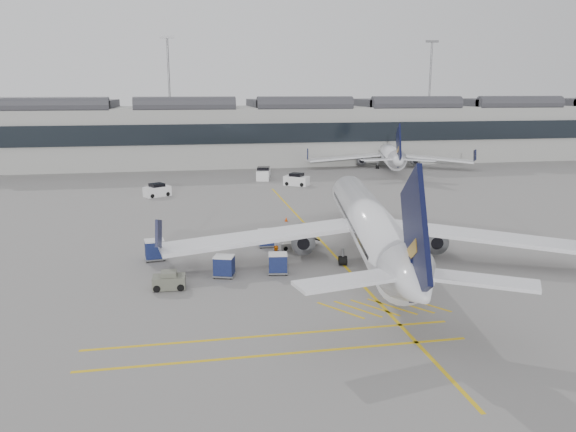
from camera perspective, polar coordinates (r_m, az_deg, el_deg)
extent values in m
plane|color=gray|center=(43.13, -6.33, -6.69)|extent=(220.00, 220.00, 0.00)
cube|color=#9E9E99|center=(112.98, -9.32, 8.08)|extent=(200.00, 20.00, 11.00)
cube|color=black|center=(102.73, -9.17, 8.20)|extent=(200.00, 0.50, 3.60)
cube|color=#38383D|center=(112.67, -9.43, 11.22)|extent=(200.00, 18.00, 1.40)
cylinder|color=slate|center=(126.63, -11.92, 11.63)|extent=(0.44, 0.44, 25.00)
cube|color=slate|center=(127.09, -12.19, 17.36)|extent=(3.00, 0.60, 0.50)
cylinder|color=slate|center=(139.21, 14.15, 11.59)|extent=(0.44, 0.44, 25.00)
cube|color=slate|center=(139.63, 14.44, 16.80)|extent=(3.00, 0.60, 0.50)
cube|color=gold|center=(54.12, 3.44, -2.60)|extent=(0.25, 60.00, 0.01)
cylinder|color=white|center=(48.96, 8.20, -0.62)|extent=(8.72, 29.62, 3.69)
cone|color=white|center=(65.15, 5.97, 2.75)|extent=(4.31, 4.50, 3.69)
cone|color=white|center=(32.76, 12.80, -6.83)|extent=(4.45, 5.28, 3.69)
cube|color=white|center=(47.18, -2.82, -2.12)|extent=(17.01, 5.83, 0.34)
cube|color=white|center=(50.10, 19.02, -1.93)|extent=(16.39, 10.94, 0.34)
cylinder|color=slate|center=(49.26, 1.50, -2.29)|extent=(2.64, 3.83, 2.06)
cylinder|color=slate|center=(50.99, 14.39, -2.18)|extent=(2.64, 3.83, 2.06)
cube|color=black|center=(32.52, 12.80, -1.92)|extent=(1.58, 7.40, 8.21)
cylinder|color=black|center=(60.46, 6.49, -0.72)|extent=(0.38, 0.67, 0.63)
cylinder|color=black|center=(46.99, 5.59, -4.53)|extent=(0.81, 0.89, 0.78)
cylinder|color=black|center=(47.78, 11.46, -4.44)|extent=(0.81, 0.89, 0.78)
cylinder|color=white|center=(107.57, 10.15, 6.32)|extent=(9.51, 25.66, 3.22)
cone|color=white|center=(121.97, 9.41, 7.08)|extent=(3.97, 4.12, 3.22)
cone|color=white|center=(92.85, 11.16, 5.51)|extent=(4.14, 4.78, 3.22)
cube|color=white|center=(105.78, 5.81, 5.93)|extent=(14.71, 3.98, 0.30)
cube|color=white|center=(107.61, 14.54, 5.71)|extent=(13.93, 10.40, 0.30)
cylinder|color=slate|center=(107.71, 7.47, 5.69)|extent=(2.51, 3.43, 1.80)
cylinder|color=slate|center=(108.81, 12.71, 5.56)|extent=(2.51, 3.43, 1.80)
cube|color=black|center=(93.10, 11.18, 7.01)|extent=(1.87, 6.37, 7.17)
cylinder|color=black|center=(117.57, 9.59, 5.68)|extent=(0.37, 0.59, 0.55)
cylinder|color=black|center=(105.52, 9.07, 4.95)|extent=(0.75, 0.81, 0.68)
cylinder|color=black|center=(106.01, 11.38, 4.90)|extent=(0.75, 0.81, 0.68)
cube|color=beige|center=(52.03, 0.65, -2.84)|extent=(3.76, 2.39, 0.65)
cube|color=black|center=(52.28, 1.54, -1.93)|extent=(3.29, 1.92, 1.37)
cube|color=beige|center=(51.39, -0.34, -2.29)|extent=(1.16, 1.40, 0.83)
cylinder|color=black|center=(50.92, -0.27, -3.33)|extent=(0.44, 0.28, 0.41)
cylinder|color=black|center=(52.02, -0.94, -2.98)|extent=(0.44, 0.28, 0.41)
cylinder|color=black|center=(52.14, 2.24, -2.95)|extent=(0.44, 0.28, 0.41)
cylinder|color=black|center=(53.22, 1.53, -2.62)|extent=(0.44, 0.28, 0.41)
cube|color=gray|center=(44.75, -1.03, -5.66)|extent=(1.74, 1.50, 0.11)
cube|color=#141F50|center=(44.53, -1.03, -4.76)|extent=(1.59, 1.44, 1.34)
cube|color=silver|center=(44.32, -1.04, -3.89)|extent=(1.65, 1.49, 0.09)
cylinder|color=black|center=(44.28, -1.85, -5.95)|extent=(0.21, 0.12, 0.20)
cylinder|color=black|center=(45.25, -1.87, -5.54)|extent=(0.21, 0.12, 0.20)
cylinder|color=black|center=(44.31, -0.17, -5.93)|extent=(0.21, 0.12, 0.20)
cylinder|color=black|center=(45.27, -0.22, -5.53)|extent=(0.21, 0.12, 0.20)
cube|color=gray|center=(52.30, -2.20, -2.95)|extent=(1.57, 1.31, 0.11)
cube|color=#141F50|center=(52.11, -2.21, -2.18)|extent=(1.43, 1.26, 1.31)
cube|color=silver|center=(51.93, -2.21, -1.45)|extent=(1.48, 1.30, 0.09)
cylinder|color=black|center=(51.74, -2.80, -3.20)|extent=(0.20, 0.10, 0.20)
cylinder|color=black|center=(52.69, -2.98, -2.91)|extent=(0.20, 0.10, 0.20)
cylinder|color=black|center=(51.95, -1.42, -3.12)|extent=(0.20, 0.10, 0.20)
cylinder|color=black|center=(52.89, -1.62, -2.84)|extent=(0.20, 0.10, 0.20)
cube|color=gray|center=(49.51, -13.35, -4.18)|extent=(1.87, 1.61, 0.12)
cube|color=#141F50|center=(49.29, -13.40, -3.29)|extent=(1.71, 1.54, 1.45)
cube|color=silver|center=(49.09, -13.45, -2.43)|extent=(1.77, 1.60, 0.10)
cylinder|color=black|center=(48.96, -14.11, -4.50)|extent=(0.23, 0.13, 0.22)
cylinder|color=black|center=(50.01, -14.21, -4.14)|extent=(0.23, 0.13, 0.22)
cylinder|color=black|center=(49.06, -12.48, -4.38)|extent=(0.23, 0.13, 0.22)
cylinder|color=black|center=(50.11, -12.61, -4.02)|extent=(0.23, 0.13, 0.22)
cube|color=gray|center=(44.27, -6.48, -5.94)|extent=(1.94, 1.75, 0.11)
cube|color=#141F50|center=(44.04, -6.51, -5.01)|extent=(1.79, 1.67, 1.37)
cube|color=silver|center=(43.82, -6.53, -4.12)|extent=(1.85, 1.72, 0.09)
cylinder|color=black|center=(43.97, -7.49, -6.19)|extent=(0.23, 0.15, 0.21)
cylinder|color=black|center=(44.93, -7.15, -5.77)|extent=(0.23, 0.15, 0.21)
cylinder|color=black|center=(43.67, -5.79, -6.28)|extent=(0.23, 0.15, 0.21)
cylinder|color=black|center=(44.63, -5.50, -5.86)|extent=(0.23, 0.15, 0.21)
imported|color=orange|center=(52.25, 0.45, -2.13)|extent=(0.77, 0.73, 1.77)
imported|color=orange|center=(46.17, -1.27, -4.11)|extent=(1.12, 1.07, 1.82)
cube|color=#5C5E4F|center=(42.26, -11.98, -6.57)|extent=(2.40, 1.50, 0.94)
cube|color=#5C5E4F|center=(42.08, -12.02, -5.84)|extent=(1.17, 1.17, 0.47)
cylinder|color=black|center=(41.83, -13.18, -7.20)|extent=(0.54, 0.26, 0.53)
cylinder|color=black|center=(42.98, -13.06, -6.65)|extent=(0.54, 0.26, 0.53)
cylinder|color=black|center=(41.72, -10.85, -7.14)|extent=(0.54, 0.26, 0.53)
cylinder|color=black|center=(42.87, -10.79, -6.59)|extent=(0.54, 0.26, 0.53)
cone|color=#F24C0A|center=(62.20, -0.18, -0.31)|extent=(0.37, 0.37, 0.52)
cone|color=#F24C0A|center=(49.73, 12.41, -3.93)|extent=(0.41, 0.41, 0.57)
cube|color=silver|center=(78.92, -13.15, 2.45)|extent=(3.90, 3.22, 1.36)
cube|color=black|center=(78.78, -13.18, 3.04)|extent=(2.32, 2.29, 0.58)
cylinder|color=black|center=(77.80, -13.64, 1.99)|extent=(0.61, 0.47, 0.58)
cylinder|color=black|center=(79.17, -14.14, 2.14)|extent=(0.61, 0.47, 0.58)
cylinder|color=black|center=(78.83, -12.12, 2.20)|extent=(0.61, 0.47, 0.58)
cylinder|color=black|center=(80.18, -12.64, 2.35)|extent=(0.61, 0.47, 0.58)
cube|color=silver|center=(91.43, -2.50, 4.21)|extent=(2.91, 4.41, 1.58)
cube|color=black|center=(91.29, -2.51, 4.80)|extent=(2.33, 2.41, 0.68)
cylinder|color=black|center=(90.09, -2.01, 3.79)|extent=(0.40, 0.71, 0.68)
cylinder|color=black|center=(90.26, -3.15, 3.80)|extent=(0.40, 0.71, 0.68)
cylinder|color=black|center=(92.75, -1.87, 4.05)|extent=(0.40, 0.71, 0.68)
cylinder|color=black|center=(92.91, -2.98, 4.06)|extent=(0.40, 0.71, 0.68)
cube|color=silver|center=(85.71, 0.87, 3.60)|extent=(4.08, 3.60, 1.43)
cube|color=black|center=(85.57, 0.87, 4.17)|extent=(2.50, 2.48, 0.61)
cylinder|color=black|center=(85.51, -0.10, 3.30)|extent=(0.63, 0.53, 0.61)
cylinder|color=black|center=(86.99, 0.34, 3.46)|extent=(0.63, 0.53, 0.61)
cylinder|color=black|center=(84.56, 1.42, 3.19)|extent=(0.63, 0.53, 0.61)
cylinder|color=black|center=(86.06, 1.84, 3.35)|extent=(0.63, 0.53, 0.61)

